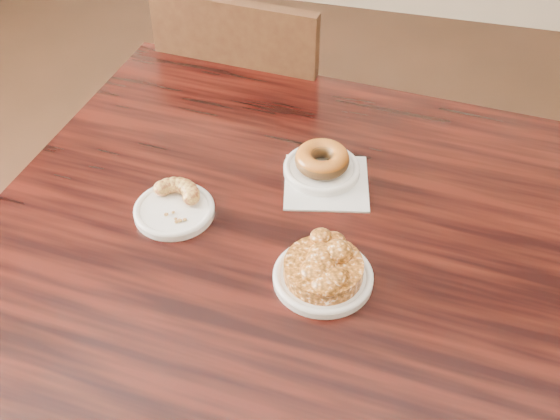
% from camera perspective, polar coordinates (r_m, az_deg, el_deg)
% --- Properties ---
extents(cafe_table, '(1.08, 1.08, 0.75)m').
position_cam_1_polar(cafe_table, '(1.49, -0.67, -11.99)').
color(cafe_table, black).
rests_on(cafe_table, floor).
extents(chair_far, '(0.46, 0.46, 0.90)m').
position_cam_1_polar(chair_far, '(1.93, -1.36, 6.87)').
color(chair_far, black).
rests_on(chair_far, floor).
extents(napkin, '(0.18, 0.18, 0.00)m').
position_cam_1_polar(napkin, '(1.29, 3.78, 2.23)').
color(napkin, silver).
rests_on(napkin, cafe_table).
extents(plate_donut, '(0.14, 0.14, 0.01)m').
position_cam_1_polar(plate_donut, '(1.31, 3.40, 3.33)').
color(plate_donut, white).
rests_on(plate_donut, napkin).
extents(plate_cruller, '(0.14, 0.14, 0.01)m').
position_cam_1_polar(plate_cruller, '(1.24, -8.58, -0.05)').
color(plate_cruller, white).
rests_on(plate_cruller, cafe_table).
extents(plate_fritter, '(0.16, 0.16, 0.01)m').
position_cam_1_polar(plate_fritter, '(1.12, 3.51, -5.49)').
color(plate_fritter, white).
rests_on(plate_fritter, cafe_table).
extents(glazed_donut, '(0.10, 0.10, 0.04)m').
position_cam_1_polar(glazed_donut, '(1.29, 3.44, 4.14)').
color(glazed_donut, '#955315').
rests_on(glazed_donut, plate_donut).
extents(apple_fritter, '(0.17, 0.17, 0.04)m').
position_cam_1_polar(apple_fritter, '(1.10, 3.57, -4.58)').
color(apple_fritter, '#402006').
rests_on(apple_fritter, plate_fritter).
extents(cruller_fragment, '(0.10, 0.10, 0.03)m').
position_cam_1_polar(cruller_fragment, '(1.23, -8.68, 0.62)').
color(cruller_fragment, '#642B14').
rests_on(cruller_fragment, plate_cruller).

